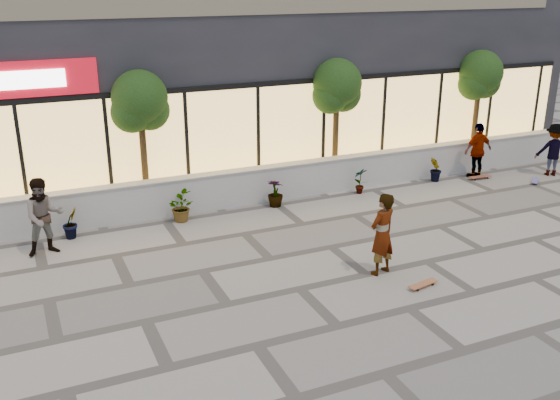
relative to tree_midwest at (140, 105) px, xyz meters
name	(u,v)px	position (x,y,z in m)	size (l,w,h in m)	color
ground	(410,308)	(3.50, -7.70, -2.99)	(80.00, 80.00, 0.00)	#AAA193
planter_wall	(271,183)	(3.50, -0.70, -2.46)	(22.00, 0.42, 1.04)	silver
retail_building	(208,36)	(3.50, 4.79, 1.26)	(24.00, 9.17, 8.50)	#242429
shrub_b	(71,223)	(-2.20, -1.25, -2.58)	(0.45, 0.36, 0.81)	#183711
shrub_c	(180,207)	(0.60, -1.25, -2.58)	(0.73, 0.63, 0.81)	#183711
shrub_d	(275,193)	(3.40, -1.25, -2.58)	(0.45, 0.45, 0.81)	#183711
shrub_e	(360,180)	(6.20, -1.25, -2.58)	(0.43, 0.29, 0.81)	#183711
shrub_f	(436,169)	(9.00, -1.25, -2.58)	(0.45, 0.36, 0.81)	#183711
tree_midwest	(140,105)	(0.00, 0.00, 0.00)	(1.60, 1.50, 3.92)	#4E361B
tree_mideast	(337,89)	(6.00, 0.00, 0.00)	(1.60, 1.50, 3.92)	#4E361B
tree_east	(480,78)	(11.50, 0.00, 0.00)	(1.60, 1.50, 3.92)	#4E361B
skater_center	(382,234)	(3.82, -6.12, -2.05)	(0.68, 0.45, 1.87)	white
skater_left	(44,217)	(-2.83, -2.02, -2.05)	(0.91, 0.71, 1.88)	#948160
skater_right_near	(478,151)	(10.50, -1.40, -2.08)	(1.06, 0.44, 1.81)	silver
skater_right_far	(553,150)	(12.93, -2.22, -2.12)	(1.11, 0.64, 1.73)	maroon
skateboard_center	(423,284)	(4.29, -7.06, -2.91)	(0.76, 0.32, 0.09)	#9D5833
skateboard_right_near	(480,177)	(10.50, -1.64, -2.91)	(0.80, 0.24, 0.09)	brown
skateboard_right_far	(535,180)	(11.87, -2.63, -2.91)	(0.67, 0.58, 0.09)	#58559B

